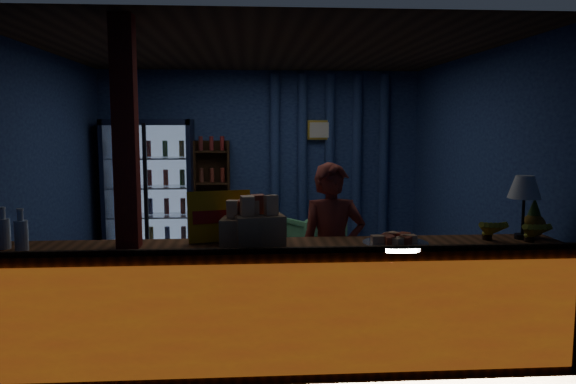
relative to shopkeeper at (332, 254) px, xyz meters
name	(u,v)px	position (x,y,z in m)	size (l,w,h in m)	color
ground	(266,293)	(-0.51, 1.41, -0.76)	(4.60, 4.60, 0.00)	#515154
room_walls	(265,149)	(-0.51, 1.41, 0.81)	(4.60, 4.60, 4.60)	navy
counter	(274,307)	(-0.51, -0.50, -0.28)	(4.40, 0.57, 0.99)	brown
support_post	(128,199)	(-1.56, -0.49, 0.54)	(0.16, 0.16, 2.60)	maroon
beverage_cooler	(151,189)	(-2.06, 3.33, 0.17)	(1.20, 0.62, 1.90)	black
bottle_shelf	(213,197)	(-1.21, 3.47, 0.03)	(0.50, 0.28, 1.60)	#321C10
curtain_folds	(330,161)	(0.49, 3.55, 0.54)	(1.74, 0.14, 2.50)	navy
framed_picture	(320,130)	(0.34, 3.51, 0.99)	(0.36, 0.04, 0.28)	gold
shopkeeper	(332,254)	(0.00, 0.00, 0.00)	(0.56, 0.36, 1.52)	maroon
green_chair	(309,239)	(0.10, 2.69, -0.43)	(0.70, 0.72, 0.66)	#52A465
side_table	(278,243)	(-0.31, 2.85, -0.51)	(0.60, 0.48, 0.59)	#321C10
yellow_sign	(220,216)	(-0.91, -0.33, 0.38)	(0.49, 0.21, 0.39)	#E4A30C
snack_box_left	(258,227)	(-0.62, -0.48, 0.32)	(0.40, 0.35, 0.37)	tan
snack_box_centre	(243,230)	(-0.74, -0.49, 0.31)	(0.35, 0.30, 0.33)	tan
pastry_tray	(395,242)	(0.38, -0.58, 0.22)	(0.49, 0.49, 0.08)	silver
banana_bunches	(511,230)	(1.29, -0.51, 0.28)	(0.54, 0.31, 0.18)	gold
table_lamp	(524,190)	(1.43, -0.41, 0.58)	(0.25, 0.25, 0.50)	black
pineapple	(534,221)	(1.54, -0.37, 0.32)	(0.18, 0.18, 0.31)	#99621B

